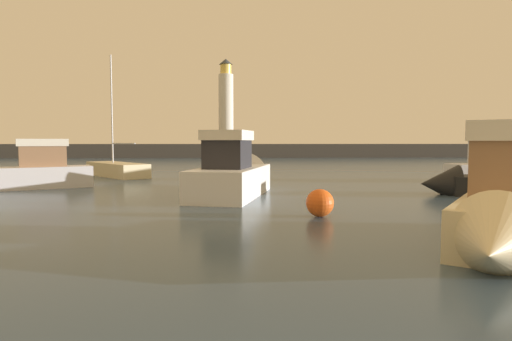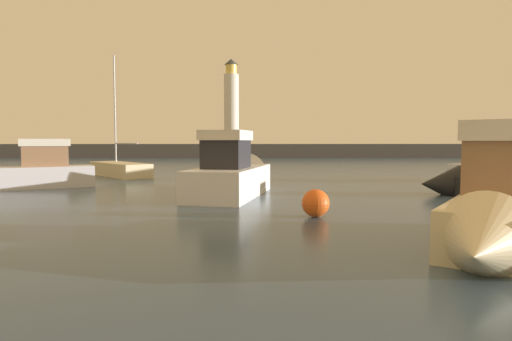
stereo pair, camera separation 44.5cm
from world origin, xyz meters
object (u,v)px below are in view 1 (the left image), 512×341
at_px(motorboat_3, 482,183).
at_px(motorboat_5, 505,167).
at_px(motorboat_2, 503,211).
at_px(lighthouse, 226,104).
at_px(mooring_buoy, 320,203).
at_px(motorboat_1, 237,174).
at_px(sailboat_moored, 117,169).
at_px(motorboat_4, 24,173).

bearing_deg(motorboat_3, motorboat_5, 51.41).
height_order(motorboat_2, motorboat_3, motorboat_2).
height_order(lighthouse, motorboat_5, lighthouse).
xyz_separation_m(motorboat_2, mooring_buoy, (-3.53, 5.13, -0.51)).
xyz_separation_m(motorboat_1, motorboat_5, (18.36, 6.17, -0.04)).
distance_m(motorboat_1, sailboat_moored, 14.94).
bearing_deg(mooring_buoy, motorboat_3, 32.16).
bearing_deg(motorboat_5, sailboat_moored, 168.74).
bearing_deg(motorboat_5, lighthouse, 113.26).
xyz_separation_m(motorboat_3, sailboat_moored, (-21.69, 13.00, -0.03)).
height_order(motorboat_2, motorboat_5, motorboat_5).
distance_m(sailboat_moored, mooring_buoy, 22.55).
xyz_separation_m(motorboat_2, motorboat_3, (5.92, 11.07, -0.41)).
bearing_deg(motorboat_1, motorboat_5, 18.56).
distance_m(lighthouse, sailboat_moored, 42.48).
bearing_deg(motorboat_1, lighthouse, 91.73).
bearing_deg(sailboat_moored, motorboat_1, -51.41).
xyz_separation_m(motorboat_4, sailboat_moored, (2.88, 8.92, -0.36)).
relative_size(motorboat_3, mooring_buoy, 6.98).
bearing_deg(motorboat_3, sailboat_moored, 149.07).
bearing_deg(motorboat_1, sailboat_moored, 128.59).
xyz_separation_m(motorboat_1, motorboat_2, (6.46, -12.40, 0.00)).
relative_size(motorboat_2, mooring_buoy, 6.93).
distance_m(motorboat_3, sailboat_moored, 25.29).
relative_size(sailboat_moored, mooring_buoy, 9.41).
xyz_separation_m(motorboat_3, motorboat_5, (5.98, 7.49, 0.37)).
relative_size(motorboat_1, motorboat_3, 1.33).
xyz_separation_m(sailboat_moored, mooring_buoy, (12.25, -18.94, -0.06)).
height_order(motorboat_4, sailboat_moored, sailboat_moored).
bearing_deg(motorboat_5, motorboat_3, -128.59).
bearing_deg(motorboat_4, sailboat_moored, 72.11).
height_order(motorboat_1, motorboat_3, motorboat_1).
xyz_separation_m(motorboat_1, motorboat_4, (-12.19, 2.76, -0.08)).
xyz_separation_m(motorboat_2, sailboat_moored, (-15.77, 24.07, -0.45)).
relative_size(lighthouse, motorboat_4, 1.99).
xyz_separation_m(lighthouse, motorboat_2, (8.04, -64.96, -8.12)).
bearing_deg(lighthouse, mooring_buoy, -85.68).
bearing_deg(motorboat_4, motorboat_2, -39.09).
xyz_separation_m(motorboat_2, motorboat_5, (11.90, 18.57, -0.05)).
relative_size(motorboat_3, sailboat_moored, 0.74).
bearing_deg(motorboat_2, motorboat_4, 140.91).
bearing_deg(motorboat_2, sailboat_moored, 123.24).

